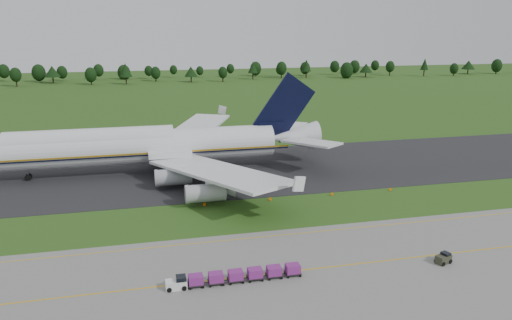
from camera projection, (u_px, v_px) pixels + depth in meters
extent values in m
plane|color=#274A16|center=(259.00, 214.00, 88.65)|extent=(600.00, 600.00, 0.00)
cube|color=slate|center=(329.00, 320.00, 56.70)|extent=(300.00, 52.00, 0.06)
cube|color=black|center=(231.00, 170.00, 114.95)|extent=(300.00, 40.00, 0.08)
cube|color=#CB960B|center=(297.00, 271.00, 67.96)|extent=(300.00, 0.25, 0.01)
cube|color=#CB960B|center=(274.00, 236.00, 79.24)|extent=(120.00, 0.20, 0.01)
cylinder|color=black|center=(17.00, 83.00, 270.94)|extent=(0.70, 0.70, 4.22)
sphere|color=black|center=(16.00, 75.00, 269.80)|extent=(6.03, 6.03, 6.03)
cylinder|color=black|center=(53.00, 80.00, 287.23)|extent=(0.70, 0.70, 3.57)
cone|color=black|center=(52.00, 71.00, 285.93)|extent=(8.82, 8.82, 6.35)
cylinder|color=black|center=(91.00, 82.00, 279.87)|extent=(0.70, 0.70, 3.62)
sphere|color=black|center=(91.00, 75.00, 278.89)|extent=(6.41, 6.41, 6.41)
cylinder|color=black|center=(126.00, 81.00, 281.73)|extent=(0.70, 0.70, 4.23)
cone|color=black|center=(125.00, 70.00, 280.19)|extent=(7.21, 7.21, 7.53)
cylinder|color=black|center=(156.00, 79.00, 296.42)|extent=(0.70, 0.70, 3.35)
sphere|color=black|center=(156.00, 73.00, 295.52)|extent=(5.70, 5.70, 5.70)
cylinder|color=black|center=(191.00, 79.00, 292.87)|extent=(0.70, 0.70, 3.31)
cone|color=black|center=(191.00, 71.00, 291.67)|extent=(7.56, 7.56, 5.88)
cylinder|color=black|center=(223.00, 79.00, 294.80)|extent=(0.70, 0.70, 3.56)
sphere|color=black|center=(223.00, 72.00, 293.85)|extent=(5.30, 5.30, 5.30)
cylinder|color=black|center=(253.00, 76.00, 307.68)|extent=(0.70, 0.70, 3.92)
cone|color=black|center=(253.00, 67.00, 306.25)|extent=(6.05, 6.05, 6.98)
cylinder|color=black|center=(281.00, 75.00, 314.42)|extent=(0.70, 0.70, 4.05)
sphere|color=black|center=(282.00, 68.00, 313.34)|extent=(6.51, 6.51, 6.51)
cylinder|color=black|center=(306.00, 75.00, 315.87)|extent=(0.70, 0.70, 4.17)
cone|color=black|center=(306.00, 65.00, 314.36)|extent=(6.09, 6.09, 7.41)
cylinder|color=black|center=(346.00, 76.00, 314.62)|extent=(0.70, 0.70, 3.14)
sphere|color=black|center=(347.00, 70.00, 313.77)|extent=(7.96, 7.96, 7.96)
cylinder|color=black|center=(366.00, 75.00, 321.19)|extent=(0.70, 0.70, 3.11)
cone|color=black|center=(366.00, 68.00, 320.06)|extent=(8.16, 8.16, 5.53)
cylinder|color=black|center=(390.00, 73.00, 330.46)|extent=(0.70, 0.70, 3.88)
sphere|color=black|center=(390.00, 67.00, 329.41)|extent=(5.77, 5.77, 5.77)
cylinder|color=black|center=(424.00, 73.00, 325.98)|extent=(0.70, 0.70, 4.19)
cone|color=black|center=(425.00, 64.00, 324.46)|extent=(5.17, 5.17, 7.46)
cylinder|color=black|center=(454.00, 73.00, 329.31)|extent=(0.70, 0.70, 3.11)
sphere|color=black|center=(454.00, 69.00, 328.48)|extent=(5.46, 5.46, 5.46)
cylinder|color=black|center=(468.00, 72.00, 341.61)|extent=(0.70, 0.70, 3.28)
cone|color=black|center=(469.00, 65.00, 340.42)|extent=(8.94, 8.94, 5.82)
cylinder|color=black|center=(496.00, 71.00, 342.77)|extent=(0.70, 0.70, 3.62)
sphere|color=black|center=(497.00, 66.00, 341.80)|extent=(6.98, 6.98, 6.98)
cylinder|color=silver|center=(140.00, 147.00, 111.59)|extent=(60.49, 7.64, 7.51)
cylinder|color=silver|center=(91.00, 142.00, 108.80)|extent=(35.46, 5.93, 5.86)
cone|color=silver|center=(294.00, 137.00, 119.46)|extent=(11.48, 7.16, 7.13)
cube|color=gold|center=(141.00, 154.00, 108.21)|extent=(66.73, 0.21, 0.36)
cube|color=silver|center=(216.00, 171.00, 96.26)|extent=(24.97, 36.42, 0.57)
cube|color=silver|center=(193.00, 130.00, 133.66)|extent=(24.85, 36.44, 0.57)
cylinder|color=#95969C|center=(174.00, 177.00, 101.56)|extent=(7.31, 3.35, 3.34)
cylinder|color=#95969C|center=(206.00, 193.00, 91.91)|extent=(7.31, 3.35, 3.34)
cylinder|color=#95969C|center=(166.00, 147.00, 126.23)|extent=(7.31, 3.35, 3.34)
cylinder|color=#95969C|center=(182.00, 137.00, 138.12)|extent=(7.31, 3.35, 3.34)
cube|color=black|center=(284.00, 108.00, 117.05)|extent=(15.21, 0.61, 16.74)
cube|color=silver|center=(311.00, 142.00, 112.39)|extent=(12.06, 14.53, 0.47)
cube|color=silver|center=(291.00, 129.00, 127.07)|extent=(12.03, 14.54, 0.47)
cylinder|color=slate|center=(28.00, 175.00, 107.53)|extent=(0.38, 0.38, 2.29)
cylinder|color=black|center=(28.00, 177.00, 107.65)|extent=(1.36, 0.94, 1.36)
cylinder|color=slate|center=(171.00, 172.00, 109.86)|extent=(0.38, 0.38, 2.29)
cylinder|color=black|center=(171.00, 174.00, 109.98)|extent=(1.36, 0.94, 1.36)
cylinder|color=slate|center=(168.00, 161.00, 118.67)|extent=(0.38, 0.38, 2.29)
cylinder|color=black|center=(168.00, 163.00, 118.79)|extent=(1.36, 0.94, 1.36)
cube|color=white|center=(176.00, 284.00, 63.21)|extent=(2.69, 1.45, 1.14)
cylinder|color=black|center=(169.00, 290.00, 62.39)|extent=(0.62, 0.23, 0.62)
cube|color=black|center=(196.00, 284.00, 63.82)|extent=(2.07, 1.55, 0.12)
cube|color=#6E216E|center=(196.00, 279.00, 63.65)|extent=(1.86, 1.45, 1.14)
cylinder|color=black|center=(190.00, 289.00, 63.00)|extent=(0.35, 0.16, 0.35)
cube|color=black|center=(216.00, 281.00, 64.39)|extent=(2.07, 1.55, 0.12)
cube|color=#6E216E|center=(216.00, 277.00, 64.22)|extent=(1.86, 1.45, 1.14)
cylinder|color=black|center=(210.00, 286.00, 63.57)|extent=(0.35, 0.16, 0.35)
cube|color=black|center=(236.00, 279.00, 64.96)|extent=(2.07, 1.55, 0.12)
cube|color=#6E216E|center=(236.00, 275.00, 64.80)|extent=(1.86, 1.45, 1.14)
cylinder|color=black|center=(230.00, 284.00, 64.14)|extent=(0.35, 0.16, 0.35)
cube|color=black|center=(255.00, 277.00, 65.53)|extent=(2.07, 1.55, 0.12)
cube|color=#6E216E|center=(255.00, 273.00, 65.37)|extent=(1.86, 1.45, 1.14)
cylinder|color=black|center=(250.00, 282.00, 64.71)|extent=(0.35, 0.16, 0.35)
cube|color=black|center=(274.00, 275.00, 66.10)|extent=(2.07, 1.55, 0.12)
cube|color=#6E216E|center=(274.00, 271.00, 65.94)|extent=(1.86, 1.45, 1.14)
cylinder|color=black|center=(269.00, 279.00, 65.29)|extent=(0.35, 0.16, 0.35)
cube|color=black|center=(293.00, 273.00, 66.67)|extent=(2.07, 1.55, 0.12)
cube|color=#6E216E|center=(293.00, 268.00, 66.51)|extent=(1.86, 1.45, 1.14)
cylinder|color=black|center=(288.00, 277.00, 65.86)|extent=(0.35, 0.16, 0.35)
cylinder|color=black|center=(176.00, 286.00, 63.28)|extent=(0.62, 0.23, 0.62)
cube|color=#303223|center=(443.00, 259.00, 70.02)|extent=(2.45, 1.91, 1.18)
cylinder|color=black|center=(441.00, 264.00, 69.32)|extent=(0.60, 0.21, 0.60)
cylinder|color=black|center=(445.00, 258.00, 70.87)|extent=(0.60, 0.21, 0.60)
cube|color=#E56107|center=(205.00, 204.00, 92.43)|extent=(0.50, 0.12, 0.60)
cube|color=black|center=(205.00, 206.00, 92.50)|extent=(0.30, 0.30, 0.04)
cube|color=#E56107|center=(270.00, 199.00, 95.21)|extent=(0.50, 0.12, 0.60)
cube|color=black|center=(270.00, 200.00, 95.28)|extent=(0.30, 0.30, 0.04)
cube|color=#E56107|center=(332.00, 194.00, 97.98)|extent=(0.50, 0.12, 0.60)
cube|color=black|center=(332.00, 196.00, 98.06)|extent=(0.30, 0.30, 0.04)
cube|color=#E56107|center=(390.00, 190.00, 100.76)|extent=(0.50, 0.12, 0.60)
cube|color=black|center=(390.00, 191.00, 100.84)|extent=(0.30, 0.30, 0.04)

